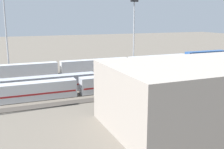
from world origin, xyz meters
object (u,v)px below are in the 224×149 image
object	(u,v)px
train_on_track_5	(161,78)
train_on_track_0	(91,65)
light_mast_2	(5,17)
train_on_track_4	(132,76)
light_mast_0	(134,23)

from	to	relation	value
train_on_track_5	train_on_track_0	size ratio (longest dim) A/B	0.79
light_mast_2	train_on_track_4	bearing A→B (deg)	141.29
train_on_track_5	light_mast_0	size ratio (longest dim) A/B	3.79
train_on_track_4	light_mast_0	distance (m)	29.22
train_on_track_0	train_on_track_4	bearing A→B (deg)	103.26
train_on_track_4	train_on_track_0	world-z (taller)	same
train_on_track_4	light_mast_2	bearing A→B (deg)	-38.71
train_on_track_5	train_on_track_0	distance (m)	27.16
train_on_track_5	train_on_track_0	xyz separation A→B (m)	(10.61, -25.00, 0.01)
train_on_track_0	light_mast_2	xyz separation A→B (m)	(25.18, -3.96, 15.50)
train_on_track_4	light_mast_2	xyz separation A→B (m)	(29.90, -23.96, 15.52)
train_on_track_5	light_mast_0	distance (m)	31.60
light_mast_0	train_on_track_5	bearing A→B (deg)	77.33
train_on_track_0	light_mast_2	bearing A→B (deg)	-8.94
train_on_track_5	train_on_track_0	bearing A→B (deg)	-67.00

